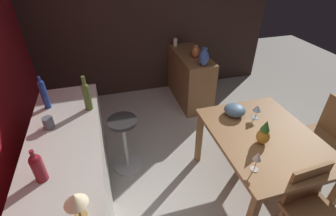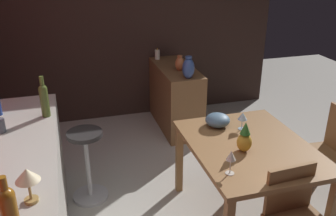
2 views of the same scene
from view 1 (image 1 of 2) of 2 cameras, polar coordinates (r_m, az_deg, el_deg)
ground_plane at (r=2.83m, az=12.46°, el=-19.59°), size 9.00×9.00×0.00m
wall_side_right at (r=4.13m, az=-6.14°, el=20.63°), size 0.10×4.40×2.60m
dining_table at (r=2.55m, az=21.43°, el=-7.51°), size 1.19×0.95×0.74m
kitchen_counter at (r=2.42m, az=-21.21°, el=-16.88°), size 2.10×0.60×0.90m
sideboard_cabinet at (r=4.08m, az=5.07°, el=7.18°), size 1.10×0.44×0.82m
chair_near_window at (r=2.39m, az=30.52°, el=-19.79°), size 0.42×0.42×0.84m
chair_by_doorway at (r=3.23m, az=32.42°, el=-5.04°), size 0.42×0.42×0.89m
bar_stool at (r=2.82m, az=-10.04°, el=-8.09°), size 0.34×0.34×0.70m
wine_glass_left at (r=2.04m, az=20.25°, el=-10.69°), size 0.07×0.07×0.18m
wine_glass_right at (r=2.63m, az=20.20°, el=-0.10°), size 0.08×0.08×0.16m
pineapple_centerpiece at (r=2.33m, az=21.51°, el=-5.62°), size 0.12×0.12×0.25m
fruit_bowl at (r=2.65m, az=15.35°, el=-0.46°), size 0.22×0.22×0.12m
wine_bottle_ruby at (r=1.86m, az=-28.22°, el=-12.00°), size 0.08×0.08×0.26m
wine_bottle_olive at (r=2.43m, az=-18.54°, el=2.92°), size 0.07×0.07×0.35m
wine_bottle_cobalt at (r=2.61m, az=-27.07°, el=3.11°), size 0.06×0.06×0.34m
cup_slate at (r=2.36m, az=-26.21°, el=-3.10°), size 0.12×0.09×0.11m
counter_lamp at (r=1.53m, az=-20.86°, el=-19.63°), size 0.14×0.14×0.22m
pillar_candle_tall at (r=4.20m, az=1.72°, el=15.13°), size 0.07×0.07×0.15m
vase_ceramic_blue at (r=3.46m, az=8.40°, el=11.63°), size 0.14×0.14×0.26m
vase_copper at (r=3.74m, az=6.41°, el=12.91°), size 0.11×0.11×0.19m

